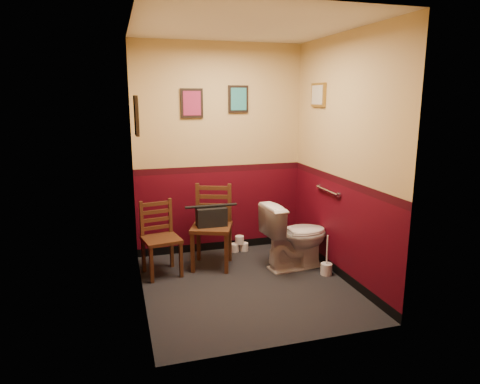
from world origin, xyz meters
name	(u,v)px	position (x,y,z in m)	size (l,w,h in m)	color
floor	(246,285)	(0.00, 0.00, 0.00)	(2.20, 2.40, 0.00)	black
ceiling	(247,25)	(0.00, 0.00, 2.70)	(2.20, 2.40, 0.00)	silver
wall_back	(219,150)	(0.00, 1.20, 1.35)	(2.20, 2.70, 0.00)	#420510
wall_front	(293,187)	(0.00, -1.20, 1.35)	(2.20, 2.70, 0.00)	#420510
wall_left	(138,169)	(-1.10, 0.00, 1.35)	(2.40, 2.70, 0.00)	#420510
wall_right	(342,160)	(1.10, 0.00, 1.35)	(2.40, 2.70, 0.00)	#420510
grab_bar	(327,191)	(1.07, 0.25, 0.95)	(0.05, 0.56, 0.06)	silver
framed_print_back_a	(192,103)	(-0.35, 1.18, 1.95)	(0.28, 0.04, 0.36)	black
framed_print_back_b	(238,99)	(0.25, 1.18, 2.00)	(0.26, 0.04, 0.34)	black
framed_print_left	(136,116)	(-1.08, 0.10, 1.85)	(0.04, 0.30, 0.38)	black
framed_print_right	(318,95)	(1.08, 0.60, 2.05)	(0.04, 0.34, 0.28)	olive
toilet	(295,236)	(0.72, 0.34, 0.40)	(0.45, 0.81, 0.79)	white
toilet_brush	(326,268)	(0.98, 0.02, 0.08)	(0.13, 0.13, 0.48)	silver
chair_left	(160,238)	(-0.86, 0.60, 0.43)	(0.47, 0.47, 0.86)	#462715
chair_right	(212,226)	(-0.23, 0.68, 0.50)	(0.60, 0.60, 0.99)	#462715
handbag	(211,217)	(-0.24, 0.64, 0.63)	(0.36, 0.18, 0.26)	black
tp_stack	(239,245)	(0.23, 1.05, 0.09)	(0.24, 0.13, 0.21)	silver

